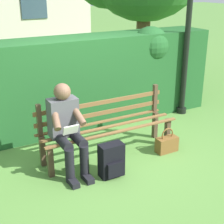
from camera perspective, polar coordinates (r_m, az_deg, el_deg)
The scene contains 6 objects.
ground at distance 5.00m, azimuth -0.56°, elevation -7.19°, with size 60.00×60.00×0.00m, color #517F38.
park_bench at distance 4.86m, azimuth -0.96°, elevation -2.30°, with size 2.04×0.48×0.88m.
person_seated at distance 4.39m, azimuth -7.68°, elevation -2.46°, with size 0.44×0.73×1.18m.
hedge_backdrop at distance 5.68m, azimuth -8.43°, elevation 4.93°, with size 5.72×0.83×1.65m.
backpack at distance 4.38m, azimuth -0.09°, elevation -8.24°, with size 0.32×0.25×0.45m.
handbag at distance 5.08m, azimuth 9.29°, elevation -5.36°, with size 0.33×0.16×0.38m.
Camera 1 is at (2.08, 3.87, 2.38)m, focal length 53.80 mm.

